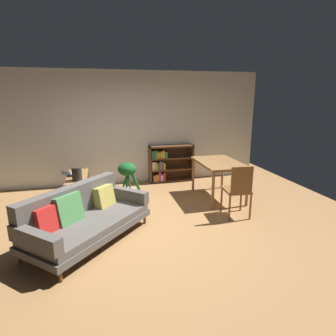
# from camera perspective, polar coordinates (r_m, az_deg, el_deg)

# --- Properties ---
(ground_plane) EXTENTS (8.16, 8.16, 0.00)m
(ground_plane) POSITION_cam_1_polar(r_m,az_deg,el_deg) (4.67, -5.25, -12.38)
(ground_plane) COLOR #9E7042
(back_wall_panel) EXTENTS (6.80, 0.10, 2.70)m
(back_wall_panel) POSITION_cam_1_polar(r_m,az_deg,el_deg) (6.89, -8.88, 8.03)
(back_wall_panel) COLOR silver
(back_wall_panel) RESTS_ON ground_plane
(fabric_couch) EXTENTS (1.95, 2.01, 0.80)m
(fabric_couch) POSITION_cam_1_polar(r_m,az_deg,el_deg) (4.38, -16.86, -9.43)
(fabric_couch) COLOR brown
(fabric_couch) RESTS_ON ground_plane
(media_console) EXTENTS (0.40, 1.16, 0.54)m
(media_console) POSITION_cam_1_polar(r_m,az_deg,el_deg) (6.02, -17.92, -4.04)
(media_console) COLOR olive
(media_console) RESTS_ON ground_plane
(open_laptop) EXTENTS (0.45, 0.39, 0.08)m
(open_laptop) POSITION_cam_1_polar(r_m,az_deg,el_deg) (6.06, -18.94, -1.12)
(open_laptop) COLOR silver
(open_laptop) RESTS_ON media_console
(desk_speaker) EXTENTS (0.19, 0.19, 0.26)m
(desk_speaker) POSITION_cam_1_polar(r_m,az_deg,el_deg) (5.59, -18.14, -1.16)
(desk_speaker) COLOR #2D2823
(desk_speaker) RESTS_ON media_console
(potted_floor_plant) EXTENTS (0.45, 0.46, 0.79)m
(potted_floor_plant) POSITION_cam_1_polar(r_m,az_deg,el_deg) (5.84, -8.25, -2.35)
(potted_floor_plant) COLOR #9E9389
(potted_floor_plant) RESTS_ON ground_plane
(dining_table) EXTENTS (0.82, 1.26, 0.79)m
(dining_table) POSITION_cam_1_polar(r_m,az_deg,el_deg) (5.90, 10.38, 0.49)
(dining_table) COLOR olive
(dining_table) RESTS_ON ground_plane
(dining_chair_near) EXTENTS (0.45, 0.46, 0.97)m
(dining_chair_near) POSITION_cam_1_polar(r_m,az_deg,el_deg) (5.03, 14.19, -4.05)
(dining_chair_near) COLOR brown
(dining_chair_near) RESTS_ON ground_plane
(bookshelf) EXTENTS (1.13, 0.29, 0.91)m
(bookshelf) POSITION_cam_1_polar(r_m,az_deg,el_deg) (7.04, -0.13, 0.89)
(bookshelf) COLOR #56351E
(bookshelf) RESTS_ON ground_plane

